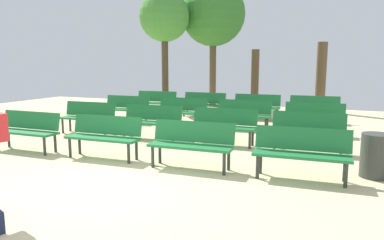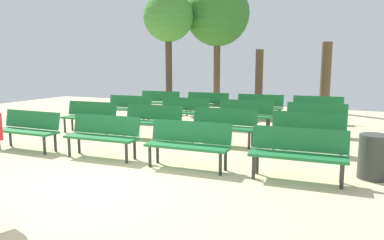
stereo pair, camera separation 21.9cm
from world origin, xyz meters
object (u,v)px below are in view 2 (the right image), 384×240
object	(u,v)px
bench_r0_c0	(28,128)
tree_0	(259,79)
bench_r0_c1	(103,134)
bench_r1_c0	(90,115)
bench_r3_c1	(207,103)
bench_r1_c1	(152,119)
bench_r1_c2	(223,124)
bench_r3_c2	(259,105)
tree_1	(168,18)
bench_r0_c3	(298,151)
bench_r2_c2	(245,113)
bench_r3_c0	(159,101)
bench_r0_c2	(189,142)
tree_3	(217,15)
bench_r2_c3	(316,117)
bench_r2_c1	(184,110)
bench_r3_c3	(318,108)
tree_2	(326,77)
bench_r1_c3	(308,130)
trash_bin	(374,157)
bench_r2_c0	(129,107)

from	to	relation	value
bench_r0_c0	tree_0	size ratio (longest dim) A/B	0.64
bench_r0_c1	bench_r1_c0	distance (m)	2.89
bench_r3_c1	bench_r1_c1	bearing A→B (deg)	-88.25
bench_r1_c2	bench_r3_c2	xyz separation A→B (m)	(-0.17, 4.21, 0.00)
bench_r1_c2	tree_1	size ratio (longest dim) A/B	0.33
bench_r0_c3	bench_r2_c2	xyz separation A→B (m)	(-2.14, 4.15, 0.00)
bench_r3_c0	tree_0	distance (m)	4.54
bench_r0_c2	tree_3	bearing A→B (deg)	104.74
bench_r2_c3	bench_r3_c0	xyz separation A→B (m)	(-6.00, 1.88, 0.00)
bench_r0_c3	bench_r1_c2	world-z (taller)	same
bench_r2_c1	tree_3	xyz separation A→B (m)	(-0.86, 5.21, 3.55)
bench_r0_c0	bench_r1_c2	world-z (taller)	same
bench_r0_c3	bench_r3_c3	bearing A→B (deg)	89.35
bench_r1_c0	bench_r3_c2	distance (m)	5.76
bench_r0_c3	tree_2	bearing A→B (deg)	88.65
bench_r1_c3	tree_3	distance (m)	9.34
bench_r0_c2	trash_bin	bearing A→B (deg)	10.10
bench_r0_c1	tree_1	xyz separation A→B (m)	(-2.52, 7.67, 3.29)
bench_r3_c3	tree_1	world-z (taller)	tree_1
bench_r1_c1	trash_bin	bearing A→B (deg)	-17.85
bench_r3_c0	bench_r3_c3	bearing A→B (deg)	-0.47
tree_3	bench_r2_c3	bearing A→B (deg)	-46.37
bench_r0_c0	bench_r2_c3	world-z (taller)	same
bench_r0_c0	bench_r0_c3	world-z (taller)	same
bench_r2_c0	bench_r3_c2	xyz separation A→B (m)	(3.87, 2.29, 0.00)
bench_r0_c0	bench_r3_c0	world-z (taller)	same
tree_0	tree_2	xyz separation A→B (m)	(2.69, 0.04, 0.13)
bench_r0_c1	bench_r0_c3	xyz separation A→B (m)	(3.95, 0.15, 0.00)
bench_r0_c0	bench_r1_c3	xyz separation A→B (m)	(5.85, 2.40, 0.00)
bench_r0_c0	bench_r3_c0	size ratio (longest dim) A/B	0.99
bench_r2_c1	bench_r3_c1	bearing A→B (deg)	91.22
bench_r1_c1	bench_r1_c3	distance (m)	3.91
bench_r0_c1	bench_r3_c0	xyz separation A→B (m)	(-2.20, 6.23, 0.00)
bench_r3_c0	tree_0	xyz separation A→B (m)	(3.10, 3.22, 0.76)
bench_r1_c2	tree_2	xyz separation A→B (m)	(1.70, 7.31, 0.89)
bench_r0_c1	bench_r0_c2	xyz separation A→B (m)	(1.97, 0.03, 0.00)
tree_0	tree_1	size ratio (longest dim) A/B	0.52
bench_r0_c1	tree_3	world-z (taller)	tree_3
bench_r1_c1	tree_3	xyz separation A→B (m)	(-0.96, 7.31, 3.55)
bench_r3_c0	bench_r0_c2	bearing A→B (deg)	-59.53
bench_r2_c3	bench_r2_c1	bearing A→B (deg)	-179.47
tree_1	bench_r3_c0	bearing A→B (deg)	-77.39
bench_r1_c0	bench_r1_c3	xyz separation A→B (m)	(5.90, 0.22, 0.00)
bench_r2_c0	bench_r2_c1	size ratio (longest dim) A/B	1.00
bench_r0_c3	tree_1	size ratio (longest dim) A/B	0.33
bench_r2_c3	tree_1	distance (m)	7.86
bench_r2_c2	bench_r3_c1	bearing A→B (deg)	132.48
bench_r2_c1	bench_r3_c3	bearing A→B (deg)	30.20
bench_r1_c3	tree_3	size ratio (longest dim) A/B	0.30
bench_r1_c0	tree_2	bearing A→B (deg)	49.97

